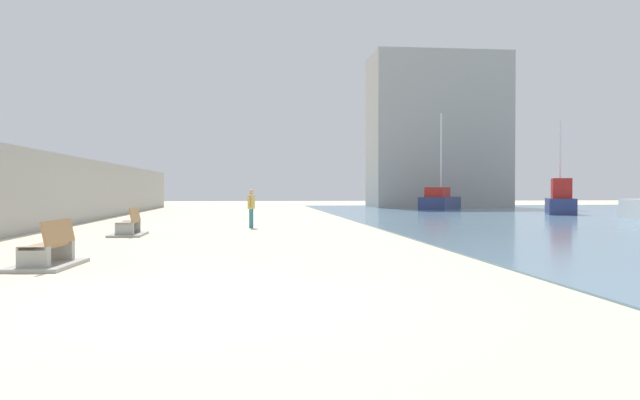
{
  "coord_description": "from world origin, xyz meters",
  "views": [
    {
      "loc": [
        0.9,
        -9.13,
        1.61
      ],
      "look_at": [
        3.06,
        10.7,
        1.27
      ],
      "focal_mm": 35.35,
      "sensor_mm": 36.0,
      "label": 1
    }
  ],
  "objects_px": {
    "person_walking": "(251,206)",
    "boat_distant": "(561,201)",
    "boat_mid_bay": "(440,201)",
    "bench_near": "(49,256)",
    "bench_far": "(129,229)"
  },
  "relations": [
    {
      "from": "boat_mid_bay",
      "to": "person_walking",
      "type": "bearing_deg",
      "value": -124.15
    },
    {
      "from": "boat_distant",
      "to": "boat_mid_bay",
      "type": "relative_size",
      "value": 0.79
    },
    {
      "from": "bench_far",
      "to": "boat_mid_bay",
      "type": "height_order",
      "value": "boat_mid_bay"
    },
    {
      "from": "person_walking",
      "to": "bench_far",
      "type": "bearing_deg",
      "value": -137.37
    },
    {
      "from": "bench_near",
      "to": "bench_far",
      "type": "height_order",
      "value": "same"
    },
    {
      "from": "bench_near",
      "to": "bench_far",
      "type": "relative_size",
      "value": 1.02
    },
    {
      "from": "boat_distant",
      "to": "boat_mid_bay",
      "type": "height_order",
      "value": "boat_mid_bay"
    },
    {
      "from": "boat_mid_bay",
      "to": "bench_far",
      "type": "bearing_deg",
      "value": -126.52
    },
    {
      "from": "person_walking",
      "to": "boat_distant",
      "type": "relative_size",
      "value": 0.27
    },
    {
      "from": "person_walking",
      "to": "boat_distant",
      "type": "distance_m",
      "value": 22.67
    },
    {
      "from": "person_walking",
      "to": "bench_near",
      "type": "bearing_deg",
      "value": -107.99
    },
    {
      "from": "person_walking",
      "to": "boat_distant",
      "type": "bearing_deg",
      "value": 30.78
    },
    {
      "from": "bench_near",
      "to": "person_walking",
      "type": "relative_size",
      "value": 1.34
    },
    {
      "from": "bench_near",
      "to": "boat_mid_bay",
      "type": "bearing_deg",
      "value": 61.33
    },
    {
      "from": "bench_far",
      "to": "boat_distant",
      "type": "distance_m",
      "value": 28.32
    }
  ]
}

